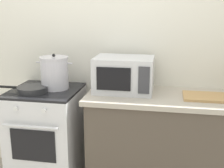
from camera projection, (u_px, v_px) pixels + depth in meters
back_wall at (123, 49)px, 2.77m from camera, size 4.40×0.10×2.50m
lower_cabinet_right at (185, 149)px, 2.54m from camera, size 1.64×0.56×0.88m
countertop_right at (189, 99)px, 2.42m from camera, size 1.70×0.60×0.04m
stove at (48, 137)px, 2.73m from camera, size 0.60×0.64×0.92m
stock_pot at (55, 73)px, 2.61m from camera, size 0.33×0.25×0.32m
frying_pan at (32, 89)px, 2.53m from camera, size 0.46×0.26×0.05m
microwave at (124, 74)px, 2.53m from camera, size 0.50×0.37×0.30m
cutting_board at (206, 97)px, 2.37m from camera, size 0.36×0.26×0.02m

